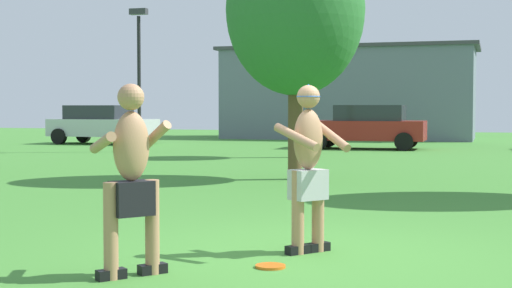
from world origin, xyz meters
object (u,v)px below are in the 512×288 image
tree_left_field (295,10)px  player_in_black (131,175)px  frisbee (270,266)px  car_red_far_end (366,126)px  lamp_post (139,62)px  tree_behind_players (299,39)px  car_silver_mid_lot (102,124)px  player_with_cap (309,160)px

tree_left_field → player_in_black: bearing=-84.6°
player_in_black → frisbee: 1.58m
car_red_far_end → lamp_post: size_ratio=0.90×
tree_left_field → tree_behind_players: (-1.63, 6.81, 0.01)m
frisbee → tree_left_field: tree_left_field is taller
car_silver_mid_lot → tree_left_field: size_ratio=0.82×
player_in_black → frisbee: (1.08, 0.73, -0.90)m
car_red_far_end → lamp_post: 8.41m
tree_left_field → tree_behind_players: tree_left_field is taller
player_with_cap → player_in_black: (-1.25, -1.56, -0.06)m
car_red_far_end → tree_left_field: size_ratio=0.81×
player_with_cap → car_silver_mid_lot: bearing=123.5°
car_silver_mid_lot → lamp_post: bearing=-49.6°
player_in_black → frisbee: bearing=34.1°
tree_behind_players → player_with_cap: bearing=-75.5°
car_red_far_end → lamp_post: lamp_post is taller
car_silver_mid_lot → car_red_far_end: bearing=-2.6°
player_with_cap → tree_left_field: (-2.14, 7.82, 2.55)m
player_in_black → car_red_far_end: (-1.33, 21.45, -0.09)m
lamp_post → tree_left_field: (7.43, -7.97, 0.50)m
player_with_cap → player_in_black: 2.00m
player_in_black → frisbee: player_in_black is taller
car_silver_mid_lot → lamp_post: lamp_post is taller
lamp_post → tree_behind_players: bearing=-11.3°
car_silver_mid_lot → lamp_post: size_ratio=0.91×
car_silver_mid_lot → car_red_far_end: 10.93m
player_in_black → lamp_post: 19.35m
lamp_post → player_in_black: bearing=-64.4°
tree_left_field → tree_behind_players: 7.00m
car_silver_mid_lot → tree_behind_players: size_ratio=0.93×
player_with_cap → player_in_black: bearing=-128.7°
car_silver_mid_lot → tree_behind_players: 11.62m
player_in_black → tree_left_field: bearing=95.4°
frisbee → car_red_far_end: car_red_far_end is taller
player_with_cap → tree_behind_players: (-3.77, 14.63, 2.56)m
player_with_cap → car_red_far_end: player_with_cap is taller
frisbee → tree_left_field: (-1.97, 8.65, 3.51)m
car_red_far_end → tree_behind_players: tree_behind_players is taller
car_red_far_end → tree_left_field: 12.38m
car_silver_mid_lot → player_in_black: bearing=-60.8°
car_red_far_end → player_in_black: bearing=-86.5°
player_with_cap → car_red_far_end: 20.06m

